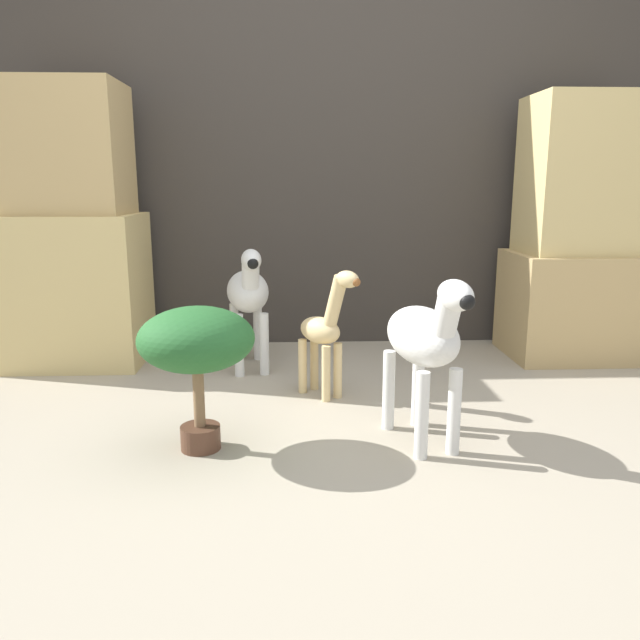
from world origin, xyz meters
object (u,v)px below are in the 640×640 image
(zebra_right, at_px, (425,340))
(zebra_left, at_px, (248,294))
(giraffe_figurine, at_px, (325,331))
(potted_palm_front, at_px, (197,344))

(zebra_right, distance_m, zebra_left, 1.19)
(zebra_right, xyz_separation_m, giraffe_figurine, (-0.33, 0.52, -0.09))
(zebra_left, relative_size, giraffe_figurine, 1.09)
(zebra_right, bearing_deg, potted_palm_front, -178.81)
(zebra_left, bearing_deg, zebra_right, -54.48)
(zebra_left, distance_m, potted_palm_front, 0.99)
(zebra_right, height_order, giraffe_figurine, zebra_right)
(zebra_left, xyz_separation_m, potted_palm_front, (-0.11, -0.99, -0.00))
(potted_palm_front, bearing_deg, zebra_right, 1.19)
(giraffe_figurine, bearing_deg, zebra_left, 129.09)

